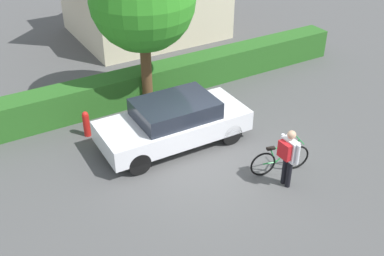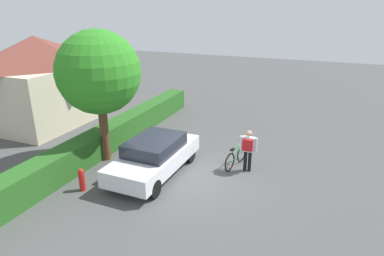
{
  "view_description": "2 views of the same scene",
  "coord_description": "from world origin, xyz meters",
  "px_view_note": "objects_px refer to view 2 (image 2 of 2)",
  "views": [
    {
      "loc": [
        -5.54,
        -8.41,
        7.56
      ],
      "look_at": [
        -0.32,
        0.44,
        1.15
      ],
      "focal_mm": 43.54,
      "sensor_mm": 36.0,
      "label": 1
    },
    {
      "loc": [
        -10.12,
        -4.04,
        5.97
      ],
      "look_at": [
        1.41,
        0.77,
        1.36
      ],
      "focal_mm": 31.53,
      "sensor_mm": 36.0,
      "label": 2
    }
  ],
  "objects_px": {
    "tree_kerbside": "(99,73)",
    "fire_hydrant": "(82,179)",
    "parked_car_near": "(155,155)",
    "person_rider": "(248,147)",
    "bicycle": "(236,157)"
  },
  "relations": [
    {
      "from": "person_rider",
      "to": "tree_kerbside",
      "type": "distance_m",
      "value": 6.22
    },
    {
      "from": "person_rider",
      "to": "tree_kerbside",
      "type": "bearing_deg",
      "value": 101.82
    },
    {
      "from": "parked_car_near",
      "to": "person_rider",
      "type": "distance_m",
      "value": 3.47
    },
    {
      "from": "tree_kerbside",
      "to": "fire_hydrant",
      "type": "xyz_separation_m",
      "value": [
        -2.37,
        -0.74,
        -3.13
      ]
    },
    {
      "from": "parked_car_near",
      "to": "person_rider",
      "type": "height_order",
      "value": "person_rider"
    },
    {
      "from": "fire_hydrant",
      "to": "tree_kerbside",
      "type": "bearing_deg",
      "value": 17.36
    },
    {
      "from": "bicycle",
      "to": "tree_kerbside",
      "type": "distance_m",
      "value": 6.11
    },
    {
      "from": "bicycle",
      "to": "tree_kerbside",
      "type": "height_order",
      "value": "tree_kerbside"
    },
    {
      "from": "person_rider",
      "to": "bicycle",
      "type": "bearing_deg",
      "value": 64.61
    },
    {
      "from": "parked_car_near",
      "to": "tree_kerbside",
      "type": "distance_m",
      "value": 3.73
    },
    {
      "from": "tree_kerbside",
      "to": "fire_hydrant",
      "type": "bearing_deg",
      "value": -162.64
    },
    {
      "from": "parked_car_near",
      "to": "fire_hydrant",
      "type": "height_order",
      "value": "parked_car_near"
    },
    {
      "from": "parked_car_near",
      "to": "tree_kerbside",
      "type": "height_order",
      "value": "tree_kerbside"
    },
    {
      "from": "parked_car_near",
      "to": "fire_hydrant",
      "type": "xyz_separation_m",
      "value": [
        -2.03,
        1.69,
        -0.32
      ]
    },
    {
      "from": "parked_car_near",
      "to": "fire_hydrant",
      "type": "bearing_deg",
      "value": 140.17
    }
  ]
}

